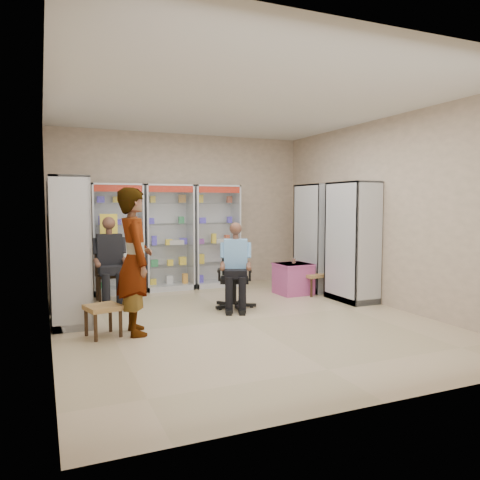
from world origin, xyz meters
name	(u,v)px	position (x,y,z in m)	size (l,w,h in m)	color
floor	(242,320)	(0.00, 0.00, 0.00)	(6.00, 6.00, 0.00)	tan
room_shell	(242,180)	(0.00, 0.00, 1.97)	(5.02, 6.02, 3.01)	#C2AA90
cabinet_back_left	(117,239)	(-1.30, 2.73, 1.00)	(0.90, 0.50, 2.00)	#ADB0B5
cabinet_back_mid	(168,237)	(-0.35, 2.73, 1.00)	(0.90, 0.50, 2.00)	silver
cabinet_back_right	(215,236)	(0.60, 2.73, 1.00)	(0.90, 0.50, 2.00)	silver
cabinet_right_far	(317,237)	(2.23, 1.60, 1.00)	(0.50, 0.90, 2.00)	#A5A7AC
cabinet_right_near	(352,242)	(2.23, 0.50, 1.00)	(0.50, 0.90, 2.00)	silver
cabinet_left_far	(66,245)	(-2.23, 1.80, 1.00)	(0.50, 0.90, 2.00)	#B4B6BC
cabinet_left_near	(69,251)	(-2.23, 0.70, 1.00)	(0.50, 0.90, 2.00)	#A4A6AB
wooden_chair	(109,274)	(-1.55, 2.00, 0.47)	(0.42, 0.42, 0.94)	black
seated_customer	(109,262)	(-1.55, 1.95, 0.67)	(0.44, 0.60, 1.34)	black
office_chair	(234,276)	(0.20, 0.77, 0.50)	(0.54, 0.54, 0.99)	black
seated_shopkeeper	(236,268)	(0.20, 0.72, 0.63)	(0.41, 0.58, 1.26)	#6183C1
pink_trunk	(293,279)	(1.62, 1.40, 0.28)	(0.58, 0.56, 0.56)	#B04688
tea_glass	(294,261)	(1.64, 1.43, 0.61)	(0.07, 0.07, 0.10)	#5C1C07
woven_stool_a	(313,284)	(1.90, 1.20, 0.19)	(0.38, 0.38, 0.38)	#96643F
woven_stool_b	(103,321)	(-1.90, -0.08, 0.20)	(0.39, 0.39, 0.39)	olive
standing_man	(135,261)	(-1.51, -0.10, 0.92)	(0.67, 0.44, 1.84)	gray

